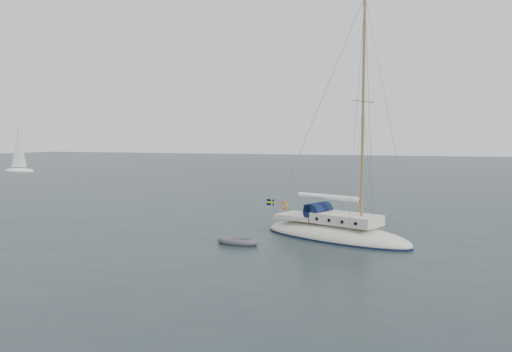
% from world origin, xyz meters
% --- Properties ---
extents(ground, '(300.00, 300.00, 0.00)m').
position_xyz_m(ground, '(0.00, 0.00, 0.00)').
color(ground, black).
rests_on(ground, ground).
extents(sailboat, '(10.27, 3.07, 14.62)m').
position_xyz_m(sailboat, '(2.47, 2.83, 1.11)').
color(sailboat, beige).
rests_on(sailboat, ground).
extents(dinghy, '(2.53, 1.14, 0.36)m').
position_xyz_m(dinghy, '(-2.53, -0.49, 0.16)').
color(dinghy, '#4E4E53').
rests_on(dinghy, ground).
extents(distant_yacht_a, '(6.49, 3.46, 8.59)m').
position_xyz_m(distant_yacht_a, '(-62.77, 43.94, 3.67)').
color(distant_yacht_a, white).
rests_on(distant_yacht_a, ground).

